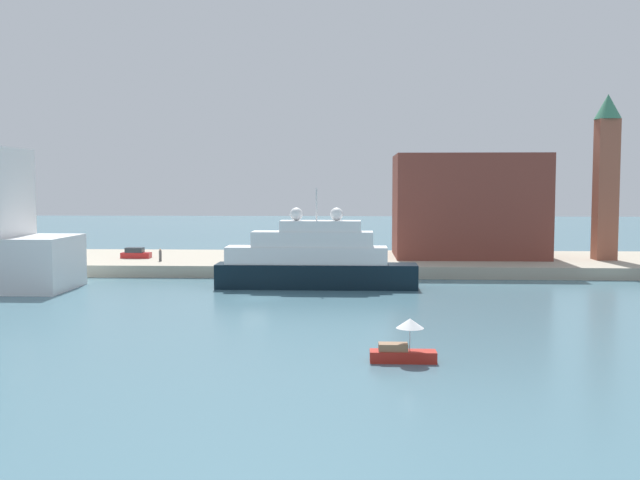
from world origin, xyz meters
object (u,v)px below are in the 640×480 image
large_yacht (313,261)px  harbor_building (468,206)px  mooring_bollard (246,262)px  bell_tower (606,171)px  parked_car (136,254)px  person_figure (160,255)px  small_motorboat (404,346)px

large_yacht → harbor_building: (20.45, 22.33, 5.53)m
mooring_bollard → bell_tower: bearing=11.3°
bell_tower → mooring_bollard: size_ratio=29.55×
harbor_building → mooring_bollard: harbor_building is taller
large_yacht → parked_car: large_yacht is taller
large_yacht → person_figure: large_yacht is taller
large_yacht → harbor_building: 30.78m
small_motorboat → parked_car: bearing=122.8°
mooring_bollard → large_yacht: bearing=-45.2°
bell_tower → mooring_bollard: bell_tower is taller
parked_car → mooring_bollard: 18.52m
small_motorboat → bell_tower: bell_tower is taller
large_yacht → parked_car: size_ratio=5.66×
small_motorboat → person_figure: (-28.78, 47.69, 1.18)m
bell_tower → mooring_bollard: 49.39m
parked_car → person_figure: bearing=-41.4°
parked_car → mooring_bollard: size_ratio=5.31×
harbor_building → parked_car: bearing=-174.0°
mooring_bollard → parked_car: bearing=152.8°
harbor_building → parked_car: 46.61m
mooring_bollard → person_figure: bearing=159.3°
large_yacht → bell_tower: bell_tower is taller
large_yacht → harbor_building: bearing=47.5°
small_motorboat → bell_tower: (30.30, 52.57, 12.31)m
bell_tower → harbor_building: bearing=167.6°
large_yacht → small_motorboat: large_yacht is taller
parked_car → mooring_bollard: parked_car is taller
small_motorboat → mooring_bollard: (-16.79, 43.16, 0.79)m
large_yacht → person_figure: size_ratio=13.52×
parked_car → bell_tower: bearing=0.8°
parked_car → harbor_building: bearing=6.0°
bell_tower → large_yacht: bearing=-154.1°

